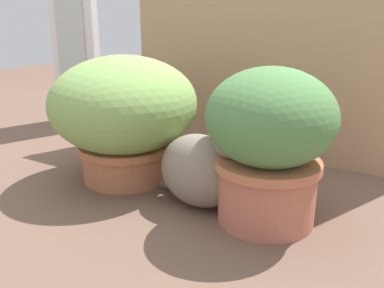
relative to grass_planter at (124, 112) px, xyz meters
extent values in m
plane|color=brown|center=(0.16, -0.08, -0.23)|extent=(6.00, 6.00, 0.00)
cube|color=tan|center=(0.29, 0.48, 0.23)|extent=(1.14, 0.03, 0.94)
cube|color=white|center=(-0.68, 0.46, 0.24)|extent=(0.29, 0.04, 0.96)
cube|color=silver|center=(-0.68, 0.43, 0.29)|extent=(0.18, 0.01, 0.61)
cylinder|color=#B16946|center=(0.00, 0.00, -0.17)|extent=(0.30, 0.30, 0.13)
cylinder|color=#B76944|center=(0.00, 0.00, -0.12)|extent=(0.32, 0.32, 0.02)
ellipsoid|color=#80A956|center=(0.00, 0.00, 0.03)|extent=(0.49, 0.49, 0.32)
cylinder|color=#B96851|center=(0.53, -0.04, -0.14)|extent=(0.26, 0.26, 0.18)
cylinder|color=#C06E4B|center=(0.53, -0.04, -0.07)|extent=(0.29, 0.29, 0.02)
ellipsoid|color=#4E8145|center=(0.53, -0.04, 0.06)|extent=(0.34, 0.34, 0.26)
ellipsoid|color=gray|center=(0.33, -0.06, -0.12)|extent=(0.28, 0.19, 0.22)
ellipsoid|color=#B5A898|center=(0.42, -0.07, -0.14)|extent=(0.08, 0.11, 0.11)
sphere|color=gray|center=(0.44, -0.07, -0.01)|extent=(0.12, 0.12, 0.11)
cone|color=gray|center=(0.44, -0.04, 0.05)|extent=(0.04, 0.04, 0.04)
cone|color=gray|center=(0.43, -0.10, 0.05)|extent=(0.04, 0.04, 0.04)
cylinder|color=gray|center=(0.21, 0.00, -0.21)|extent=(0.19, 0.05, 0.07)
cylinder|color=white|center=(0.02, -0.08, -0.19)|extent=(0.03, 0.03, 0.09)
cone|color=pink|center=(0.02, -0.08, -0.12)|extent=(0.10, 0.10, 0.05)
cylinder|color=silver|center=(0.02, -0.09, -0.20)|extent=(0.04, 0.04, 0.07)
cone|color=red|center=(0.02, -0.09, -0.14)|extent=(0.09, 0.09, 0.05)
camera|label=1|loc=(0.90, -1.06, 0.33)|focal=39.31mm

